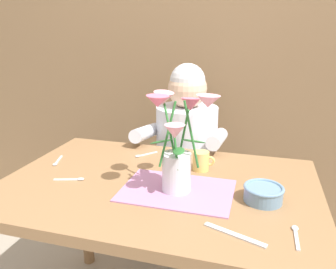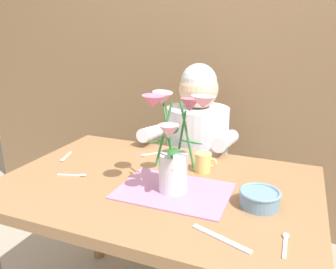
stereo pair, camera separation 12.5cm
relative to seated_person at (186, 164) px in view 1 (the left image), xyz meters
The scene contains 12 objects.
wood_panel_backdrop 0.81m from the seated_person, 86.12° to the left, with size 4.00×0.10×2.50m, color brown.
dining_table 0.62m from the seated_person, 87.27° to the right, with size 1.20×0.80×0.74m.
seated_person is the anchor object (origin of this frame).
striped_placemat 0.70m from the seated_person, 79.90° to the right, with size 0.40×0.28×0.01m, color #B275A3.
flower_vase 0.76m from the seated_person, 79.94° to the right, with size 0.28×0.26×0.36m.
ceramic_bowl 0.81m from the seated_person, 57.46° to the right, with size 0.14×0.14×0.06m.
dinner_knife 0.97m from the seated_person, 68.77° to the right, with size 0.19×0.02×0.01m, color silver.
coffee_cup 0.53m from the seated_person, 69.78° to the right, with size 0.09×0.07×0.08m.
spoon_0 0.99m from the seated_person, 58.32° to the right, with size 0.02×0.12×0.01m.
spoon_1 0.74m from the seated_person, 129.79° to the right, with size 0.05×0.12×0.01m.
spoon_2 0.77m from the seated_person, 113.06° to the right, with size 0.12×0.05×0.01m.
spoon_3 0.43m from the seated_person, 108.91° to the right, with size 0.09×0.10×0.01m.
Camera 1 is at (0.36, -1.10, 1.30)m, focal length 35.29 mm.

